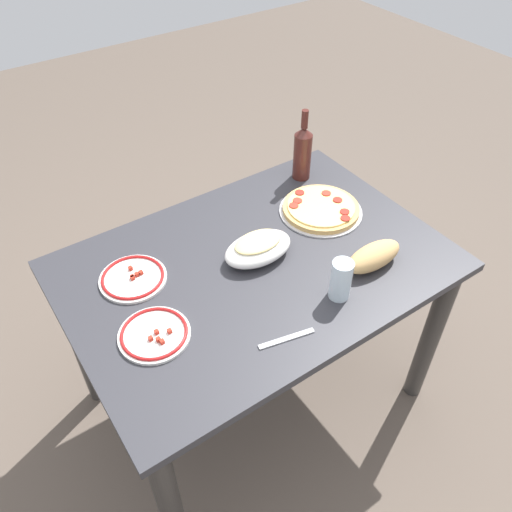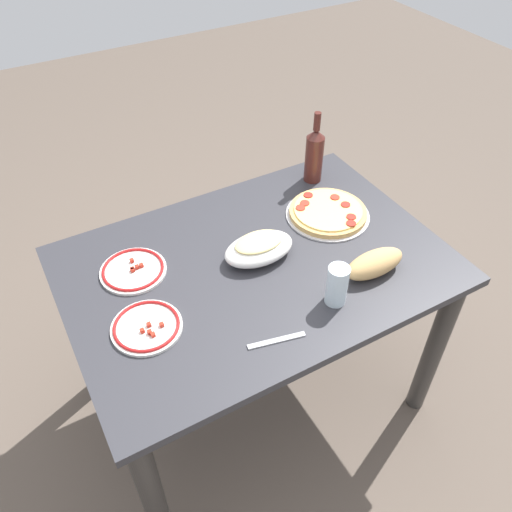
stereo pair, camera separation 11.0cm
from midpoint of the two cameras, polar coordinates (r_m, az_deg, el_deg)
ground_plane at (r=2.29m, az=1.42°, el=-14.69°), size 8.00×8.00×0.00m
dining_table at (r=1.79m, az=1.76°, el=-3.87°), size 1.23×0.86×0.76m
pepperoni_pizza at (r=1.90m, az=9.56°, el=4.70°), size 0.30×0.30×0.03m
baked_pasta_dish at (r=1.69m, az=2.18°, el=0.90°), size 0.24×0.15×0.08m
wine_bottle at (r=2.03m, az=8.01°, el=10.99°), size 0.07×0.07×0.29m
water_glass at (r=1.56m, az=10.92°, el=-3.22°), size 0.07×0.07×0.14m
side_plate_near at (r=1.52m, az=-9.91°, el=-7.73°), size 0.21×0.21×0.02m
side_plate_far at (r=1.69m, az=-11.56°, el=-1.58°), size 0.21×0.21×0.02m
bread_loaf at (r=1.69m, az=14.73°, el=-0.87°), size 0.21×0.09×0.08m
fork_left at (r=1.48m, az=4.43°, el=-9.32°), size 0.17×0.05×0.00m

